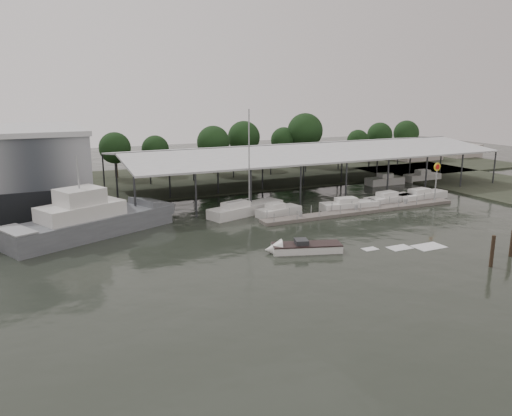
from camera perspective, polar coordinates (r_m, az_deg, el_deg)
name	(u,v)px	position (r m, az deg, el deg)	size (l,w,h in m)	color
ground	(299,250)	(48.16, 4.93, -4.84)	(200.00, 200.00, 0.00)	black
land_strip_far	(175,180)	(86.01, -9.25, 3.15)	(140.00, 30.00, 0.30)	#33382A
covered_boat_shed	(304,148)	(79.04, 5.52, 6.80)	(58.24, 24.00, 6.96)	silver
floating_dock	(362,211)	(64.21, 12.06, -0.30)	(28.00, 2.00, 1.40)	#5F5953
shell_fuel_sign	(437,175)	(71.33, 19.94, 3.59)	(1.10, 0.18, 5.55)	gray
distant_commercial_buildings	(428,151)	(118.39, 19.06, 6.19)	(22.00, 8.00, 4.00)	gray
grey_trawler	(92,220)	(55.40, -18.20, -1.36)	(18.80, 11.90, 8.84)	slate
white_sailboat	(245,209)	(61.72, -1.27, -0.12)	(10.83, 5.68, 13.02)	silver
speedboat_underway	(300,248)	(47.54, 5.08, -4.59)	(17.77, 7.20, 2.00)	silver
moored_cruiser_0	(278,211)	(60.92, 2.56, -0.34)	(6.03, 3.39, 1.70)	silver
moored_cruiser_1	(349,205)	(65.03, 10.54, 0.31)	(7.71, 3.00, 1.70)	silver
moored_cruiser_2	(389,199)	(69.96, 14.98, 0.99)	(7.90, 3.10, 1.70)	silver
moored_cruiser_3	(421,196)	(73.48, 18.36, 1.34)	(8.63, 3.22, 1.70)	silver
horizon_tree_line	(283,138)	(99.85, 3.16, 8.02)	(70.18, 9.57, 10.62)	#312316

